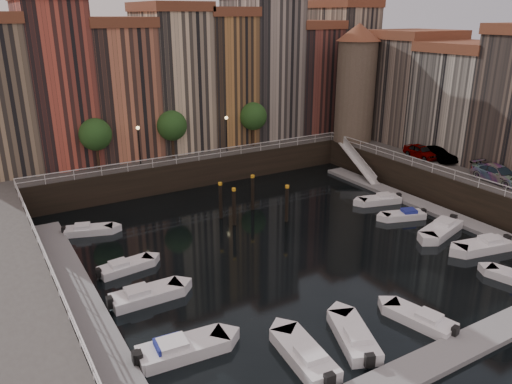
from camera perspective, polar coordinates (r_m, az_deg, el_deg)
ground at (r=41.58m, az=2.85°, el=-5.68°), size 200.00×200.00×0.00m
quay_far at (r=63.06m, az=-10.25°, el=4.43°), size 80.00×20.00×3.00m
dock_left at (r=35.32m, az=-19.19°, el=-11.49°), size 2.00×28.00×0.35m
dock_right at (r=50.99m, az=18.89°, el=-1.63°), size 2.00×28.00×0.35m
dock_near at (r=30.83m, az=21.29°, el=-16.79°), size 30.00×2.00×0.35m
mountains at (r=143.35m, az=-22.22°, el=14.41°), size 145.00×100.00×18.00m
far_terrace at (r=60.22m, az=-6.92°, el=13.06°), size 48.70×10.30×17.50m
right_terrace at (r=59.48m, az=23.06°, el=10.22°), size 9.30×24.30×14.00m
corner_tower at (r=61.80m, az=11.35°, el=12.29°), size 5.20×5.20×13.80m
promenade_trees at (r=54.32m, az=-8.94°, el=7.57°), size 21.20×3.20×5.20m
street_lamps at (r=53.68m, az=-8.16°, el=6.71°), size 10.36×0.36×4.18m
railings at (r=44.01m, az=-0.56°, el=1.13°), size 36.08×34.04×0.52m
gangway at (r=58.26m, az=11.58°, el=3.49°), size 2.78×8.32×3.73m
mooring_pilings at (r=45.49m, az=-0.86°, el=-1.09°), size 5.13×4.45×3.78m
boat_left_0 at (r=29.12m, az=-8.43°, el=-17.32°), size 5.21×2.23×1.18m
boat_left_1 at (r=29.14m, az=-8.79°, el=-17.32°), size 5.15×2.23×1.17m
boat_left_2 at (r=34.24m, az=-12.56°, el=-11.44°), size 4.93×1.79×1.13m
boat_left_3 at (r=38.19m, az=-14.77°, el=-8.26°), size 4.28×1.99×0.96m
boat_left_4 at (r=45.23m, az=-18.66°, el=-4.14°), size 4.27×2.67×0.96m
boat_right_0 at (r=43.88m, az=24.60°, el=-5.61°), size 5.11×2.68×1.14m
boat_right_1 at (r=45.69m, az=20.42°, el=-4.00°), size 5.34×3.18×1.20m
boat_right_2 at (r=47.92m, az=16.60°, el=-2.56°), size 4.21×2.63×0.95m
boat_right_3 at (r=51.13m, az=14.02°, el=-0.87°), size 4.50×2.62×1.01m
boat_near_0 at (r=28.50m, az=5.65°, el=-18.13°), size 2.31×5.17×1.17m
boat_near_1 at (r=30.24m, az=11.17°, el=-15.96°), size 3.35×5.00×1.13m
boat_near_2 at (r=32.79m, az=18.36°, el=-13.64°), size 2.57×4.62×1.03m
car_a at (r=56.75m, az=18.32°, el=4.33°), size 1.97×4.28×1.42m
car_b at (r=56.42m, az=20.30°, el=4.03°), size 2.69×4.64×1.45m
car_c at (r=51.22m, az=25.94°, el=1.77°), size 2.53×5.40×1.52m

